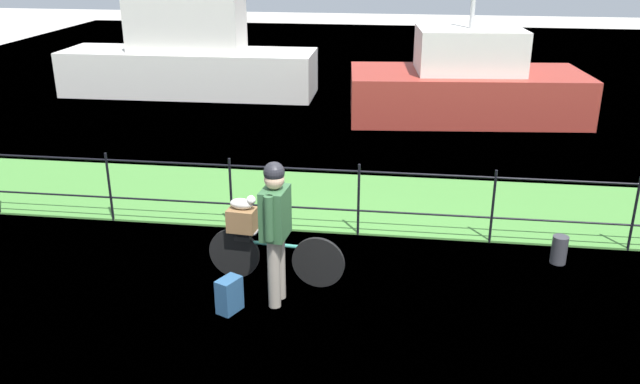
# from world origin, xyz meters

# --- Properties ---
(ground_plane) EXTENTS (60.00, 60.00, 0.00)m
(ground_plane) POSITION_xyz_m (0.00, 0.00, 0.00)
(ground_plane) COLOR #B2ADA3
(grass_strip) EXTENTS (27.00, 2.40, 0.03)m
(grass_strip) POSITION_xyz_m (0.00, 3.07, 0.01)
(grass_strip) COLOR #478438
(grass_strip) RESTS_ON ground
(harbor_water) EXTENTS (30.00, 30.00, 0.00)m
(harbor_water) POSITION_xyz_m (0.00, 10.26, 0.00)
(harbor_water) COLOR #60849E
(harbor_water) RESTS_ON ground
(iron_fence) EXTENTS (18.04, 0.04, 1.04)m
(iron_fence) POSITION_xyz_m (-0.00, 1.88, 0.61)
(iron_fence) COLOR black
(iron_fence) RESTS_ON ground
(bicycle_main) EXTENTS (1.68, 0.24, 0.63)m
(bicycle_main) POSITION_xyz_m (-0.89, 0.42, 0.34)
(bicycle_main) COLOR black
(bicycle_main) RESTS_ON ground
(wooden_crate) EXTENTS (0.35, 0.27, 0.28)m
(wooden_crate) POSITION_xyz_m (-1.27, 0.46, 0.77)
(wooden_crate) COLOR brown
(wooden_crate) RESTS_ON bicycle_main
(terrier_dog) EXTENTS (0.32, 0.17, 0.18)m
(terrier_dog) POSITION_xyz_m (-1.24, 0.45, 0.99)
(terrier_dog) COLOR silver
(terrier_dog) RESTS_ON wooden_crate
(cyclist_person) EXTENTS (0.30, 0.54, 1.68)m
(cyclist_person) POSITION_xyz_m (-0.76, -0.05, 1.00)
(cyclist_person) COLOR gray
(cyclist_person) RESTS_ON ground
(backpack_on_paving) EXTENTS (0.28, 0.33, 0.40)m
(backpack_on_paving) POSITION_xyz_m (-1.24, -0.32, 0.20)
(backpack_on_paving) COLOR #28517A
(backpack_on_paving) RESTS_ON ground
(mooring_bollard) EXTENTS (0.20, 0.20, 0.37)m
(mooring_bollard) POSITION_xyz_m (2.61, 1.38, 0.18)
(mooring_bollard) COLOR #38383D
(mooring_bollard) RESTS_ON ground
(moored_boat_near) EXTENTS (5.41, 2.83, 3.62)m
(moored_boat_near) POSITION_xyz_m (1.89, 8.58, 0.75)
(moored_boat_near) COLOR #9E3328
(moored_boat_near) RESTS_ON ground
(moored_boat_mid) EXTENTS (6.57, 1.91, 4.14)m
(moored_boat_mid) POSITION_xyz_m (-5.11, 10.08, 0.92)
(moored_boat_mid) COLOR silver
(moored_boat_mid) RESTS_ON ground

